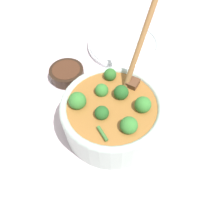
% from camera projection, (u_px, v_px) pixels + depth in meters
% --- Properties ---
extents(ground_plane, '(4.00, 4.00, 0.00)m').
position_uv_depth(ground_plane, '(112.00, 126.00, 0.54)').
color(ground_plane, silver).
extents(stew_bowl, '(0.23, 0.27, 0.25)m').
position_uv_depth(stew_bowl, '(112.00, 113.00, 0.49)').
color(stew_bowl, '#B2C6BC').
rests_on(stew_bowl, ground_plane).
extents(condiment_bowl, '(0.10, 0.10, 0.03)m').
position_uv_depth(condiment_bowl, '(67.00, 73.00, 0.62)').
color(condiment_bowl, black).
rests_on(condiment_bowl, ground_plane).
extents(empty_plate, '(0.23, 0.23, 0.02)m').
position_uv_depth(empty_plate, '(124.00, 44.00, 0.70)').
color(empty_plate, white).
rests_on(empty_plate, ground_plane).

